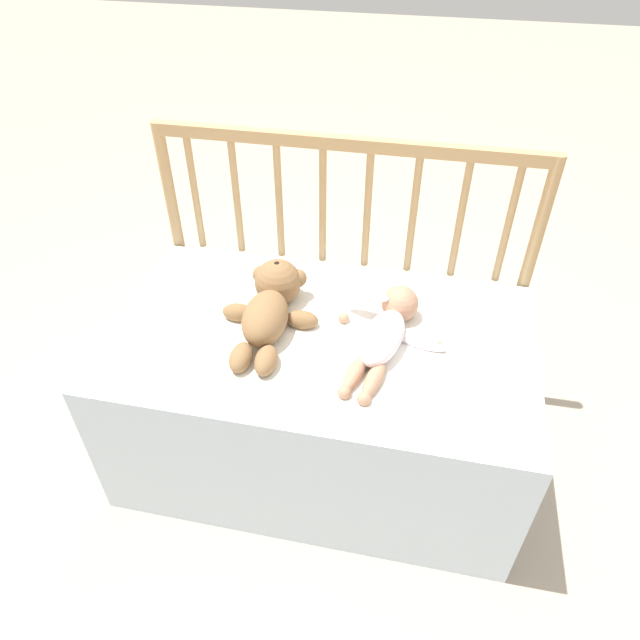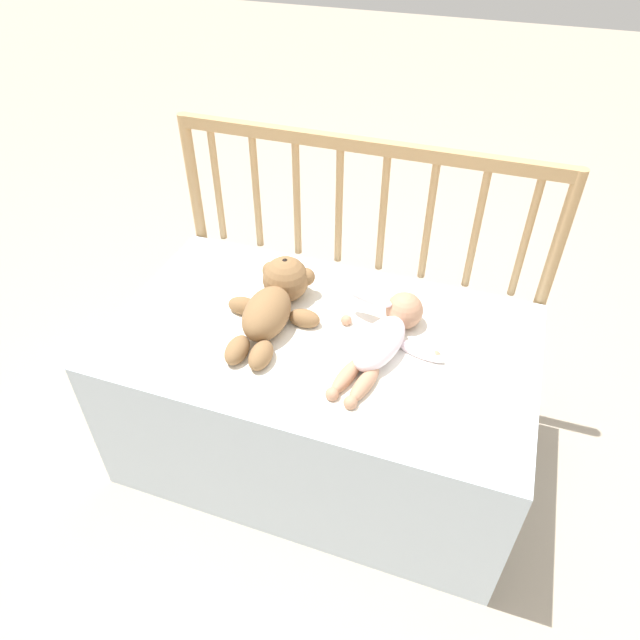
{
  "view_description": "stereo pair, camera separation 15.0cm",
  "coord_description": "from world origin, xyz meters",
  "views": [
    {
      "loc": [
        0.23,
        -1.13,
        1.53
      ],
      "look_at": [
        0.0,
        -0.01,
        0.56
      ],
      "focal_mm": 32.0,
      "sensor_mm": 36.0,
      "label": 1
    },
    {
      "loc": [
        0.38,
        -1.09,
        1.53
      ],
      "look_at": [
        0.0,
        -0.01,
        0.56
      ],
      "focal_mm": 32.0,
      "sensor_mm": 36.0,
      "label": 2
    }
  ],
  "objects": [
    {
      "name": "blanket",
      "position": [
        0.02,
        -0.02,
        0.5
      ],
      "size": [
        0.84,
        0.55,
        0.01
      ],
      "color": "white",
      "rests_on": "crib_mattress"
    },
    {
      "name": "crib_rail",
      "position": [
        0.0,
        0.36,
        0.63
      ],
      "size": [
        1.15,
        0.04,
        0.91
      ],
      "color": "tan",
      "rests_on": "ground_plane"
    },
    {
      "name": "teddy_bear",
      "position": [
        -0.15,
        0.03,
        0.55
      ],
      "size": [
        0.27,
        0.4,
        0.14
      ],
      "color": "olive",
      "rests_on": "crib_mattress"
    },
    {
      "name": "ground_plane",
      "position": [
        0.0,
        0.0,
        0.0
      ],
      "size": [
        12.0,
        12.0,
        0.0
      ],
      "primitive_type": "plane",
      "color": "tan"
    },
    {
      "name": "crib_mattress",
      "position": [
        0.0,
        0.0,
        0.25
      ],
      "size": [
        1.15,
        0.67,
        0.5
      ],
      "color": "silver",
      "rests_on": "ground_plane"
    },
    {
      "name": "baby",
      "position": [
        0.17,
        0.0,
        0.54
      ],
      "size": [
        0.31,
        0.4,
        0.1
      ],
      "color": "white",
      "rests_on": "crib_mattress"
    }
  ]
}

